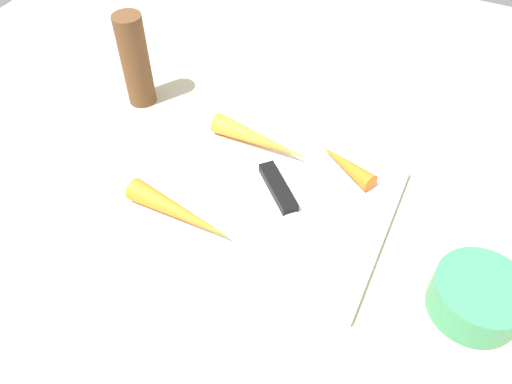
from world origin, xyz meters
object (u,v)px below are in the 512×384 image
(knife, at_px, (282,195))
(carrot_longest, at_px, (181,213))
(pepper_grinder, at_px, (135,61))
(cutting_board, at_px, (256,195))
(carrot_shortest, at_px, (345,164))
(carrot_medium, at_px, (261,140))
(small_bowl, at_px, (478,297))

(knife, relative_size, carrot_longest, 1.00)
(pepper_grinder, bearing_deg, carrot_longest, -45.31)
(cutting_board, distance_m, pepper_grinder, 0.29)
(cutting_board, distance_m, carrot_shortest, 0.13)
(knife, distance_m, carrot_medium, 0.10)
(carrot_medium, xyz_separation_m, small_bowl, (0.33, -0.13, -0.00))
(carrot_longest, xyz_separation_m, pepper_grinder, (-0.20, 0.20, 0.05))
(pepper_grinder, bearing_deg, carrot_shortest, -3.71)
(small_bowl, bearing_deg, carrot_shortest, 146.30)
(cutting_board, xyz_separation_m, pepper_grinder, (-0.26, 0.11, 0.07))
(pepper_grinder, bearing_deg, knife, -19.91)
(knife, xyz_separation_m, carrot_medium, (-0.07, 0.08, 0.01))
(carrot_shortest, bearing_deg, cutting_board, 69.33)
(carrot_shortest, height_order, pepper_grinder, pepper_grinder)
(knife, relative_size, pepper_grinder, 1.04)
(small_bowl, xyz_separation_m, pepper_grinder, (-0.56, 0.16, 0.05))
(carrot_shortest, distance_m, pepper_grinder, 0.36)
(carrot_longest, height_order, pepper_grinder, pepper_grinder)
(carrot_medium, height_order, carrot_longest, same)
(cutting_board, distance_m, carrot_medium, 0.09)
(carrot_medium, distance_m, carrot_longest, 0.17)
(cutting_board, bearing_deg, pepper_grinder, 156.54)
(knife, distance_m, small_bowl, 0.27)
(carrot_medium, distance_m, carrot_shortest, 0.13)
(carrot_medium, distance_m, small_bowl, 0.35)
(cutting_board, xyz_separation_m, carrot_medium, (-0.03, 0.08, 0.02))
(knife, bearing_deg, carrot_longest, -93.67)
(knife, height_order, carrot_medium, carrot_medium)
(cutting_board, relative_size, carrot_shortest, 3.72)
(knife, relative_size, carrot_medium, 1.03)
(knife, distance_m, carrot_longest, 0.14)
(knife, xyz_separation_m, carrot_shortest, (0.06, 0.08, 0.01))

